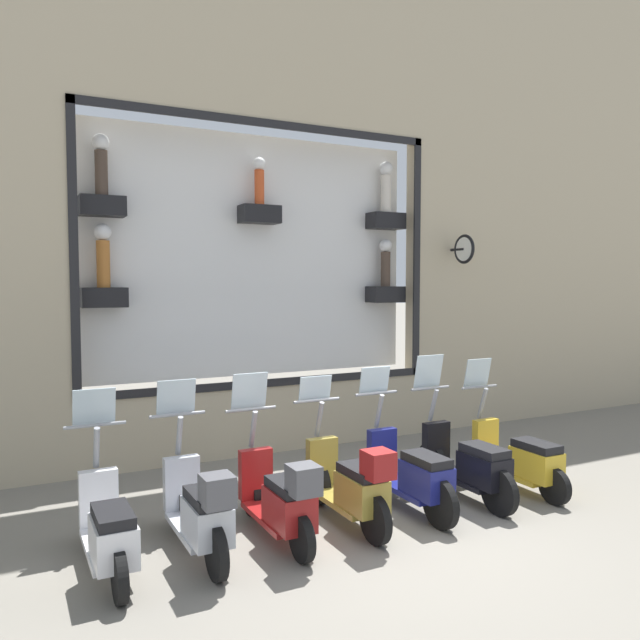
{
  "coord_description": "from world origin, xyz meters",
  "views": [
    {
      "loc": [
        -5.52,
        3.66,
        2.69
      ],
      "look_at": [
        1.77,
        -0.07,
        2.19
      ],
      "focal_mm": 35.0,
      "sensor_mm": 36.0,
      "label": 1
    }
  ],
  "objects_px": {
    "scooter_red_4": "(281,499)",
    "scooter_navy_2": "(412,475)",
    "scooter_yellow_0": "(520,459)",
    "scooter_white_6": "(109,531)",
    "scooter_olive_3": "(351,485)",
    "scooter_black_1": "(468,465)",
    "scooter_silver_5": "(200,511)"
  },
  "relations": [
    {
      "from": "scooter_red_4",
      "to": "scooter_white_6",
      "type": "xyz_separation_m",
      "value": [
        0.06,
        1.69,
        -0.05
      ]
    },
    {
      "from": "scooter_black_1",
      "to": "scooter_red_4",
      "type": "relative_size",
      "value": 1.01
    },
    {
      "from": "scooter_red_4",
      "to": "scooter_silver_5",
      "type": "distance_m",
      "value": 0.84
    },
    {
      "from": "scooter_navy_2",
      "to": "scooter_red_4",
      "type": "height_order",
      "value": "scooter_red_4"
    },
    {
      "from": "scooter_navy_2",
      "to": "scooter_silver_5",
      "type": "xyz_separation_m",
      "value": [
        -0.06,
        2.53,
        0.03
      ]
    },
    {
      "from": "scooter_yellow_0",
      "to": "scooter_olive_3",
      "type": "relative_size",
      "value": 0.99
    },
    {
      "from": "scooter_black_1",
      "to": "scooter_navy_2",
      "type": "height_order",
      "value": "scooter_black_1"
    },
    {
      "from": "scooter_red_4",
      "to": "scooter_silver_5",
      "type": "xyz_separation_m",
      "value": [
        0.01,
        0.84,
        0.01
      ]
    },
    {
      "from": "scooter_olive_3",
      "to": "scooter_white_6",
      "type": "xyz_separation_m",
      "value": [
        0.06,
        2.53,
        -0.06
      ]
    },
    {
      "from": "scooter_black_1",
      "to": "scooter_olive_3",
      "type": "xyz_separation_m",
      "value": [
        -0.07,
        1.69,
        0.03
      ]
    },
    {
      "from": "scooter_navy_2",
      "to": "scooter_red_4",
      "type": "bearing_deg",
      "value": 92.41
    },
    {
      "from": "scooter_olive_3",
      "to": "scooter_red_4",
      "type": "relative_size",
      "value": 1.01
    },
    {
      "from": "scooter_white_6",
      "to": "scooter_navy_2",
      "type": "bearing_deg",
      "value": -89.86
    },
    {
      "from": "scooter_black_1",
      "to": "scooter_white_6",
      "type": "distance_m",
      "value": 4.22
    },
    {
      "from": "scooter_yellow_0",
      "to": "scooter_red_4",
      "type": "relative_size",
      "value": 1.0
    },
    {
      "from": "scooter_yellow_0",
      "to": "scooter_white_6",
      "type": "height_order",
      "value": "scooter_yellow_0"
    },
    {
      "from": "scooter_navy_2",
      "to": "scooter_silver_5",
      "type": "relative_size",
      "value": 1.01
    },
    {
      "from": "scooter_red_4",
      "to": "scooter_navy_2",
      "type": "bearing_deg",
      "value": -87.59
    },
    {
      "from": "scooter_navy_2",
      "to": "scooter_olive_3",
      "type": "bearing_deg",
      "value": 94.38
    },
    {
      "from": "scooter_yellow_0",
      "to": "scooter_olive_3",
      "type": "distance_m",
      "value": 2.53
    },
    {
      "from": "scooter_yellow_0",
      "to": "scooter_navy_2",
      "type": "xyz_separation_m",
      "value": [
        0.01,
        1.69,
        0.03
      ]
    },
    {
      "from": "scooter_olive_3",
      "to": "scooter_red_4",
      "type": "bearing_deg",
      "value": 90.43
    },
    {
      "from": "scooter_yellow_0",
      "to": "scooter_silver_5",
      "type": "relative_size",
      "value": 0.99
    },
    {
      "from": "scooter_black_1",
      "to": "scooter_navy_2",
      "type": "xyz_separation_m",
      "value": [
        -0.0,
        0.84,
        -0.0
      ]
    },
    {
      "from": "scooter_navy_2",
      "to": "scooter_red_4",
      "type": "xyz_separation_m",
      "value": [
        -0.07,
        1.69,
        0.02
      ]
    },
    {
      "from": "scooter_yellow_0",
      "to": "scooter_white_6",
      "type": "distance_m",
      "value": 5.06
    },
    {
      "from": "scooter_black_1",
      "to": "scooter_navy_2",
      "type": "relative_size",
      "value": 1.0
    },
    {
      "from": "scooter_olive_3",
      "to": "scooter_silver_5",
      "type": "xyz_separation_m",
      "value": [
        0.0,
        1.69,
        -0.0
      ]
    },
    {
      "from": "scooter_yellow_0",
      "to": "scooter_navy_2",
      "type": "relative_size",
      "value": 0.99
    },
    {
      "from": "scooter_black_1",
      "to": "scooter_navy_2",
      "type": "distance_m",
      "value": 0.84
    },
    {
      "from": "scooter_navy_2",
      "to": "scooter_red_4",
      "type": "relative_size",
      "value": 1.01
    },
    {
      "from": "scooter_yellow_0",
      "to": "scooter_red_4",
      "type": "height_order",
      "value": "scooter_red_4"
    }
  ]
}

